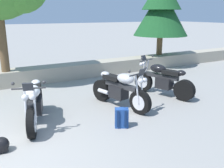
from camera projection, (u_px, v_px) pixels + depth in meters
motorcycle_white_near_left at (34, 104)px, 5.74m from camera, size 0.93×2.00×1.18m
motorcycle_silver_centre at (120, 90)px, 6.77m from camera, size 0.86×2.03×1.18m
motorcycle_black_far_right at (162, 80)px, 7.75m from camera, size 0.94×2.00×1.18m
rider_backpack at (122, 117)px, 5.62m from camera, size 0.35×0.34×0.47m
rider_helmet at (2, 145)px, 4.63m from camera, size 0.28×0.28×0.28m
pine_tree_mid_right at (161, 7)px, 11.56m from camera, size 2.52×2.52×3.61m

